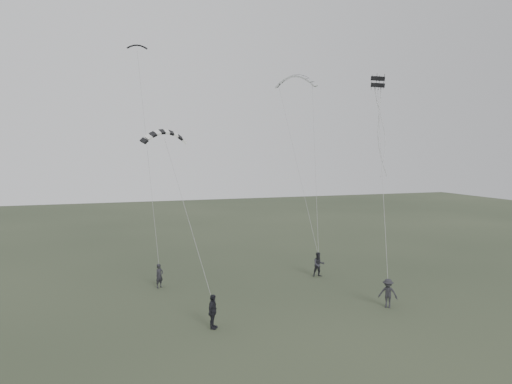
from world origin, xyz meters
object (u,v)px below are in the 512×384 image
object	(u,v)px
flyer_left	(159,276)
flyer_right	(319,264)
flyer_center	(213,312)
kite_box	(378,82)
kite_pale_large	(296,76)
flyer_far	(388,293)
kite_dark_small	(137,45)
kite_striped	(164,132)

from	to	relation	value
flyer_left	flyer_right	distance (m)	12.22
flyer_center	kite_box	distance (m)	18.62
flyer_right	kite_pale_large	size ratio (longest dim) A/B	0.47
flyer_right	kite_box	xyz separation A→B (m)	(1.80, -5.00, 13.46)
flyer_far	kite_dark_small	xyz separation A→B (m)	(-13.52, 15.17, 17.25)
flyer_right	kite_striped	bearing A→B (deg)	-172.93
flyer_far	flyer_center	bearing A→B (deg)	-136.00
kite_striped	kite_dark_small	bearing A→B (deg)	94.28
kite_dark_small	kite_pale_large	distance (m)	15.23
flyer_left	flyer_right	xyz separation A→B (m)	(12.20, -0.81, 0.09)
kite_striped	flyer_left	bearing A→B (deg)	119.84
kite_striped	kite_box	distance (m)	14.92
flyer_left	flyer_center	xyz separation A→B (m)	(1.61, -9.28, 0.09)
flyer_left	kite_pale_large	distance (m)	23.15
kite_pale_large	kite_dark_small	bearing A→B (deg)	-133.20
kite_dark_small	kite_striped	bearing A→B (deg)	-74.66
flyer_right	flyer_left	bearing A→B (deg)	-175.72
flyer_far	kite_striped	xyz separation A→B (m)	(-12.45, 8.61, 10.19)
kite_dark_small	kite_pale_large	world-z (taller)	kite_dark_small
kite_pale_large	kite_box	world-z (taller)	kite_pale_large
flyer_center	kite_striped	xyz separation A→B (m)	(-1.19, 8.68, 10.14)
flyer_left	kite_pale_large	bearing A→B (deg)	-0.77
flyer_right	flyer_center	world-z (taller)	flyer_center
flyer_right	flyer_far	xyz separation A→B (m)	(0.67, -8.40, -0.04)
flyer_center	flyer_far	size ratio (longest dim) A/B	1.05
kite_dark_small	flyer_far	bearing A→B (deg)	-42.22
kite_pale_large	kite_striped	distance (m)	17.67
flyer_right	kite_box	bearing A→B (deg)	-62.09
kite_dark_small	kite_pale_large	xyz separation A→B (m)	(14.92, 2.77, -1.30)
kite_dark_small	kite_striped	distance (m)	9.70
flyer_far	kite_striped	world-z (taller)	kite_striped
flyer_far	kite_pale_large	distance (m)	24.05
flyer_far	kite_pale_large	bearing A→B (deg)	129.20
kite_striped	flyer_center	bearing A→B (deg)	-87.17
kite_striped	kite_pale_large	bearing A→B (deg)	29.00
flyer_center	kite_dark_small	distance (m)	23.10
flyer_right	flyer_center	distance (m)	13.56
flyer_far	kite_box	size ratio (longest dim) A/B	2.51
flyer_right	flyer_center	bearing A→B (deg)	-133.26
flyer_left	kite_box	world-z (taller)	kite_box
flyer_left	kite_striped	size ratio (longest dim) A/B	0.55
flyer_right	flyer_far	bearing A→B (deg)	-77.33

